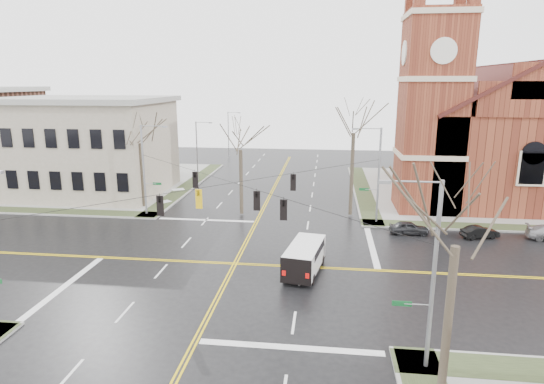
# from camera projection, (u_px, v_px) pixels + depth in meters

# --- Properties ---
(ground) EXTENTS (120.00, 120.00, 0.00)m
(ground) POSITION_uv_depth(u_px,v_px,m) (235.00, 264.00, 33.94)
(ground) COLOR black
(ground) RESTS_ON ground
(sidewalks) EXTENTS (80.00, 80.00, 0.17)m
(sidewalks) POSITION_uv_depth(u_px,v_px,m) (235.00, 263.00, 33.92)
(sidewalks) COLOR gray
(sidewalks) RESTS_ON ground
(road_markings) EXTENTS (100.00, 100.00, 0.01)m
(road_markings) POSITION_uv_depth(u_px,v_px,m) (235.00, 264.00, 33.94)
(road_markings) COLOR gold
(road_markings) RESTS_ON ground
(church) EXTENTS (24.28, 27.48, 27.50)m
(church) POSITION_uv_depth(u_px,v_px,m) (484.00, 124.00, 52.97)
(church) COLOR maroon
(church) RESTS_ON ground
(civic_building_a) EXTENTS (18.00, 14.00, 11.00)m
(civic_building_a) POSITION_uv_depth(u_px,v_px,m) (87.00, 148.00, 54.50)
(civic_building_a) COLOR gray
(civic_building_a) RESTS_ON ground
(signal_pole_ne) EXTENTS (2.75, 0.22, 9.00)m
(signal_pole_ne) POSITION_uv_depth(u_px,v_px,m) (377.00, 173.00, 42.55)
(signal_pole_ne) COLOR gray
(signal_pole_ne) RESTS_ON ground
(signal_pole_nw) EXTENTS (2.75, 0.22, 9.00)m
(signal_pole_nw) POSITION_uv_depth(u_px,v_px,m) (145.00, 167.00, 45.18)
(signal_pole_nw) COLOR gray
(signal_pole_nw) RESTS_ON ground
(signal_pole_se) EXTENTS (2.75, 0.22, 9.00)m
(signal_pole_se) POSITION_uv_depth(u_px,v_px,m) (430.00, 271.00, 20.36)
(signal_pole_se) COLOR gray
(signal_pole_se) RESTS_ON ground
(span_wires) EXTENTS (23.02, 23.02, 0.03)m
(span_wires) POSITION_uv_depth(u_px,v_px,m) (233.00, 183.00, 32.47)
(span_wires) COLOR black
(span_wires) RESTS_ON ground
(traffic_signals) EXTENTS (8.21, 8.26, 1.30)m
(traffic_signals) POSITION_uv_depth(u_px,v_px,m) (232.00, 195.00, 32.01)
(traffic_signals) COLOR black
(traffic_signals) RESTS_ON ground
(streetlight_north_a) EXTENTS (2.30, 0.20, 8.00)m
(streetlight_north_a) POSITION_uv_depth(u_px,v_px,m) (198.00, 149.00, 61.14)
(streetlight_north_a) COLOR gray
(streetlight_north_a) RESTS_ON ground
(streetlight_north_b) EXTENTS (2.30, 0.20, 8.00)m
(streetlight_north_b) POSITION_uv_depth(u_px,v_px,m) (229.00, 133.00, 80.43)
(streetlight_north_b) COLOR gray
(streetlight_north_b) RESTS_ON ground
(cargo_van) EXTENTS (2.98, 5.69, 2.06)m
(cargo_van) POSITION_uv_depth(u_px,v_px,m) (305.00, 255.00, 32.28)
(cargo_van) COLOR white
(cargo_van) RESTS_ON ground
(parked_car_a) EXTENTS (3.44, 1.44, 1.16)m
(parked_car_a) POSITION_uv_depth(u_px,v_px,m) (409.00, 228.00, 40.40)
(parked_car_a) COLOR black
(parked_car_a) RESTS_ON ground
(parked_car_b) EXTENTS (3.43, 2.05, 1.07)m
(parked_car_b) POSITION_uv_depth(u_px,v_px,m) (480.00, 232.00, 39.41)
(parked_car_b) COLOR black
(parked_car_b) RESTS_ON ground
(tree_nw_far) EXTENTS (4.00, 4.00, 10.18)m
(tree_nw_far) POSITION_uv_depth(u_px,v_px,m) (140.00, 139.00, 47.47)
(tree_nw_far) COLOR #332B21
(tree_nw_far) RESTS_ON ground
(tree_nw_near) EXTENTS (4.00, 4.00, 9.79)m
(tree_nw_near) POSITION_uv_depth(u_px,v_px,m) (241.00, 146.00, 44.74)
(tree_nw_near) COLOR #332B21
(tree_nw_near) RESTS_ON ground
(tree_ne) EXTENTS (4.00, 4.00, 12.37)m
(tree_ne) POSITION_uv_depth(u_px,v_px,m) (354.00, 127.00, 43.95)
(tree_ne) COLOR #332B21
(tree_ne) RESTS_ON ground
(tree_se) EXTENTS (4.00, 4.00, 10.18)m
(tree_se) POSITION_uv_depth(u_px,v_px,m) (457.00, 235.00, 17.73)
(tree_se) COLOR #332B21
(tree_se) RESTS_ON ground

